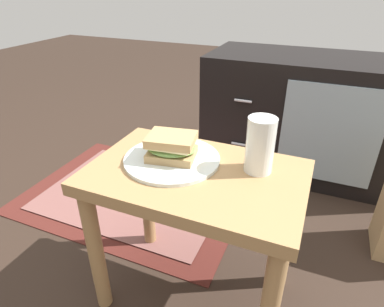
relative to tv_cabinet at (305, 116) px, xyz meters
The scene contains 7 objects.
ground_plane 1.01m from the tv_cabinet, 102.06° to the right, with size 8.00×8.00×0.00m, color #2D2119.
side_table 0.97m from the tv_cabinet, 102.06° to the right, with size 0.56×0.36×0.46m.
tv_cabinet is the anchor object (origin of this frame).
area_rug 0.91m from the tv_cabinet, 139.55° to the right, with size 0.99×0.72×0.01m.
plate 0.98m from the tv_cabinet, 107.01° to the right, with size 0.26×0.26×0.01m, color silver.
sandwich_front 0.99m from the tv_cabinet, 107.01° to the right, with size 0.15×0.13×0.07m.
beer_glass 0.91m from the tv_cabinet, 93.69° to the right, with size 0.07×0.07×0.15m.
Camera 1 is at (0.27, -0.66, 0.90)m, focal length 30.43 mm.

